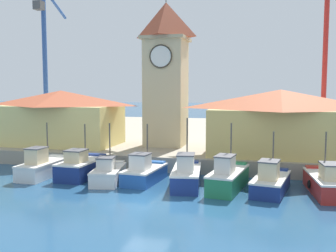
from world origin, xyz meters
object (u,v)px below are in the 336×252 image
object	(u,v)px
fishing_boat_left_outer	(82,167)
fishing_boat_mid_right	(228,177)
fishing_boat_right_inner	(271,181)
fishing_boat_right_outer	(327,183)
warehouse_left	(61,117)
fishing_boat_mid_left	(144,172)
fishing_boat_far_left	(43,166)
fishing_boat_center	(186,175)
fishing_boat_left_inner	(108,173)
clock_tower	(166,71)
port_crane_near	(46,76)
warehouse_right	(280,122)
port_crane_far	(324,69)

from	to	relation	value
fishing_boat_left_outer	fishing_boat_mid_right	distance (m)	10.94
fishing_boat_right_inner	fishing_boat_right_outer	distance (m)	3.45
warehouse_left	fishing_boat_mid_right	bearing A→B (deg)	-27.07
fishing_boat_mid_left	fishing_boat_right_inner	distance (m)	8.65
fishing_boat_far_left	fishing_boat_center	distance (m)	11.04
fishing_boat_left_inner	fishing_boat_right_inner	xyz separation A→B (m)	(11.09, 0.05, 0.05)
fishing_boat_left_inner	clock_tower	xyz separation A→B (m)	(1.48, 10.54, 7.55)
fishing_boat_center	port_crane_near	size ratio (longest dim) A/B	0.29
fishing_boat_mid_right	fishing_boat_right_outer	world-z (taller)	fishing_boat_mid_right
fishing_boat_mid_right	warehouse_left	world-z (taller)	warehouse_left
fishing_boat_mid_right	fishing_boat_left_outer	bearing A→B (deg)	175.18
fishing_boat_mid_left	clock_tower	distance (m)	12.47
fishing_boat_mid_right	warehouse_right	bearing A→B (deg)	65.88
fishing_boat_center	fishing_boat_far_left	bearing A→B (deg)	178.26
fishing_boat_left_outer	fishing_boat_center	distance (m)	8.17
fishing_boat_right_inner	port_crane_near	xyz separation A→B (m)	(-26.62, 17.75, 7.40)
fishing_boat_mid_right	fishing_boat_right_outer	size ratio (longest dim) A/B	0.98
fishing_boat_mid_left	warehouse_left	size ratio (longest dim) A/B	0.40
fishing_boat_left_inner	port_crane_far	world-z (taller)	port_crane_far
fishing_boat_far_left	port_crane_near	size ratio (longest dim) A/B	0.28
fishing_boat_left_outer	fishing_boat_mid_left	bearing A→B (deg)	-3.50
fishing_boat_right_outer	warehouse_right	xyz separation A→B (m)	(-2.72, 7.22, 3.17)
fishing_boat_mid_left	fishing_boat_center	world-z (taller)	fishing_boat_center
fishing_boat_far_left	port_crane_near	bearing A→B (deg)	120.15
fishing_boat_left_outer	fishing_boat_mid_left	size ratio (longest dim) A/B	1.07
fishing_boat_right_outer	clock_tower	world-z (taller)	clock_tower
fishing_boat_left_inner	fishing_boat_right_outer	world-z (taller)	fishing_boat_left_inner
clock_tower	warehouse_right	bearing A→B (deg)	-15.71
fishing_boat_far_left	fishing_boat_right_outer	bearing A→B (deg)	0.01
fishing_boat_right_outer	warehouse_right	world-z (taller)	warehouse_right
fishing_boat_far_left	fishing_boat_right_outer	size ratio (longest dim) A/B	0.91
fishing_boat_far_left	warehouse_left	size ratio (longest dim) A/B	0.44
fishing_boat_left_inner	fishing_boat_right_outer	size ratio (longest dim) A/B	0.83
warehouse_left	port_crane_near	bearing A→B (deg)	127.75
clock_tower	warehouse_right	size ratio (longest dim) A/B	1.29
fishing_boat_mid_right	warehouse_left	distance (m)	19.09
warehouse_right	clock_tower	bearing A→B (deg)	164.29
fishing_boat_right_inner	fishing_boat_left_outer	bearing A→B (deg)	176.30
clock_tower	warehouse_right	xyz separation A→B (m)	(10.31, -2.90, -4.31)
fishing_boat_mid_right	fishing_boat_mid_left	bearing A→B (deg)	174.08
fishing_boat_center	fishing_boat_left_inner	bearing A→B (deg)	-179.21
fishing_boat_far_left	fishing_boat_left_inner	distance (m)	5.45
warehouse_left	warehouse_right	size ratio (longest dim) A/B	0.96
fishing_boat_far_left	port_crane_far	bearing A→B (deg)	44.67
fishing_boat_right_inner	port_crane_near	size ratio (longest dim) A/B	0.29
fishing_boat_center	warehouse_left	world-z (taller)	warehouse_left
fishing_boat_center	clock_tower	world-z (taller)	clock_tower
fishing_boat_mid_left	fishing_boat_mid_right	distance (m)	5.96
fishing_boat_left_outer	fishing_boat_center	xyz separation A→B (m)	(8.12, -0.85, 0.01)
port_crane_far	warehouse_left	bearing A→B (deg)	-151.19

